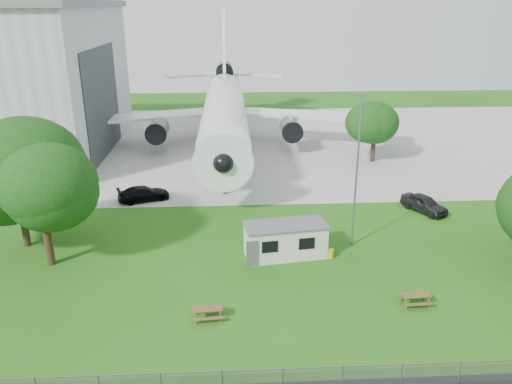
{
  "coord_description": "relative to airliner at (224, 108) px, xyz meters",
  "views": [
    {
      "loc": [
        -1.41,
        -29.26,
        18.14
      ],
      "look_at": [
        0.63,
        8.0,
        4.0
      ],
      "focal_mm": 35.0,
      "sensor_mm": 36.0,
      "label": 1
    }
  ],
  "objects": [
    {
      "name": "picnic_west",
      "position": [
        -0.95,
        -39.12,
        -5.27
      ],
      "size": [
        1.9,
        1.62,
        0.76
      ],
      "primitive_type": null,
      "rotation": [
        0.0,
        0.0,
        0.07
      ],
      "color": "brown",
      "rests_on": "ground"
    },
    {
      "name": "tree_west_small",
      "position": [
        -12.79,
        -31.58,
        0.69
      ],
      "size": [
        7.08,
        7.08,
        9.51
      ],
      "color": "#382619",
      "rests_on": "ground"
    },
    {
      "name": "tree_far_apron",
      "position": [
        18.0,
        -7.48,
        -0.93
      ],
      "size": [
        6.2,
        6.2,
        7.44
      ],
      "color": "#382619",
      "rests_on": "ground"
    },
    {
      "name": "lamp_mast",
      "position": [
        10.2,
        -29.66,
        0.73
      ],
      "size": [
        0.16,
        0.16,
        12.0
      ],
      "primitive_type": "cylinder",
      "color": "slate",
      "rests_on": "ground"
    },
    {
      "name": "tree_west_big",
      "position": [
        -15.71,
        -28.35,
        0.9
      ],
      "size": [
        9.21,
        9.21,
        10.78
      ],
      "color": "#382619",
      "rests_on": "ground"
    },
    {
      "name": "car_apron_van",
      "position": [
        -7.91,
        -19.09,
        -4.55
      ],
      "size": [
        5.36,
        3.57,
        1.44
      ],
      "primitive_type": "imported",
      "rotation": [
        0.0,
        0.0,
        1.91
      ],
      "color": "black",
      "rests_on": "ground"
    },
    {
      "name": "concrete_apron",
      "position": [
        2.0,
        2.14,
        -5.25
      ],
      "size": [
        120.0,
        46.0,
        0.03
      ],
      "primitive_type": "cube",
      "color": "#B7B7B2",
      "rests_on": "ground"
    },
    {
      "name": "car_ne_hatch",
      "position": [
        18.48,
        -23.27,
        -4.49
      ],
      "size": [
        3.88,
        4.91,
        1.56
      ],
      "primitive_type": "imported",
      "rotation": [
        0.0,
        0.0,
        0.52
      ],
      "color": "black",
      "rests_on": "ground"
    },
    {
      "name": "site_cabin",
      "position": [
        4.7,
        -31.16,
        -3.96
      ],
      "size": [
        6.91,
        3.57,
        2.62
      ],
      "color": "silver",
      "rests_on": "ground"
    },
    {
      "name": "ground",
      "position": [
        2.0,
        -35.86,
        -5.27
      ],
      "size": [
        160.0,
        160.0,
        0.0
      ],
      "primitive_type": "plane",
      "color": "#31731A"
    },
    {
      "name": "picnic_east",
      "position": [
        12.28,
        -38.31,
        -5.27
      ],
      "size": [
        1.86,
        1.57,
        0.76
      ],
      "primitive_type": null,
      "rotation": [
        0.0,
        0.0,
        0.04
      ],
      "color": "brown",
      "rests_on": "ground"
    },
    {
      "name": "airliner",
      "position": [
        0.0,
        0.0,
        0.0
      ],
      "size": [
        46.36,
        47.73,
        17.69
      ],
      "color": "white",
      "rests_on": "ground"
    }
  ]
}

